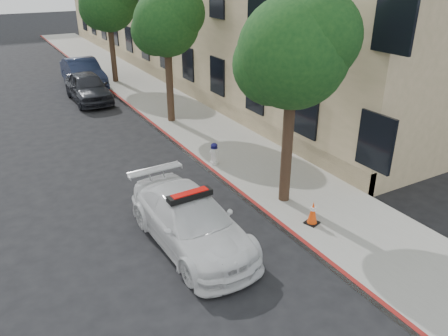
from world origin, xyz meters
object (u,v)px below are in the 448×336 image
police_car (191,221)px  parked_car_far (83,73)px  fire_hydrant (214,154)px  parked_car_mid (88,87)px  traffic_cone (313,213)px

police_car → parked_car_far: (1.44, 16.75, 0.11)m
police_car → fire_hydrant: size_ratio=6.03×
parked_car_mid → parked_car_far: size_ratio=0.92×
parked_car_far → traffic_cone: parked_car_far is taller
parked_car_mid → parked_car_far: bearing=81.0°
fire_hydrant → traffic_cone: size_ratio=1.16×
parked_car_far → traffic_cone: bearing=-85.6°
police_car → parked_car_mid: bearing=84.1°
police_car → traffic_cone: bearing=-19.3°
parked_car_mid → traffic_cone: (2.07, -14.60, -0.25)m
police_car → parked_car_far: 16.81m
police_car → traffic_cone: 3.15m
traffic_cone → fire_hydrant: bearing=95.2°
parked_car_mid → traffic_cone: size_ratio=6.60×
police_car → parked_car_far: size_ratio=0.97×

